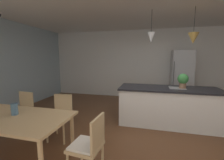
{
  "coord_description": "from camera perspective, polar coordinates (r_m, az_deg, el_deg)",
  "views": [
    {
      "loc": [
        -0.04,
        -2.9,
        1.6
      ],
      "look_at": [
        -0.88,
        0.49,
        1.09
      ],
      "focal_mm": 24.0,
      "sensor_mm": 36.0,
      "label": 1
    }
  ],
  "objects": [
    {
      "name": "ground_plane",
      "position": [
        3.32,
        13.69,
        -21.11
      ],
      "size": [
        10.0,
        8.4,
        0.04
      ],
      "primitive_type": "cube",
      "color": "brown"
    },
    {
      "name": "wall_back_kitchen",
      "position": [
        6.17,
        14.32,
        5.73
      ],
      "size": [
        10.0,
        0.12,
        2.7
      ],
      "primitive_type": "cube",
      "color": "silver",
      "rests_on": "ground_plane"
    },
    {
      "name": "dining_table",
      "position": [
        2.89,
        -36.32,
        -11.92
      ],
      "size": [
        2.09,
        0.89,
        0.74
      ],
      "color": "tan",
      "rests_on": "ground_plane"
    },
    {
      "name": "chair_far_right",
      "position": [
        3.23,
        -19.02,
        -12.54
      ],
      "size": [
        0.43,
        0.43,
        0.87
      ],
      "color": "tan",
      "rests_on": "ground_plane"
    },
    {
      "name": "chair_kitchen_end",
      "position": [
        2.17,
        -8.76,
        -23.08
      ],
      "size": [
        0.43,
        0.43,
        0.87
      ],
      "color": "tan",
      "rests_on": "ground_plane"
    },
    {
      "name": "chair_far_left",
      "position": [
        3.8,
        -31.11,
        -10.14
      ],
      "size": [
        0.44,
        0.44,
        0.87
      ],
      "color": "tan",
      "rests_on": "ground_plane"
    },
    {
      "name": "kitchen_island",
      "position": [
        3.91,
        20.45,
        -9.14
      ],
      "size": [
        2.31,
        0.86,
        0.91
      ],
      "color": "white",
      "rests_on": "ground_plane"
    },
    {
      "name": "refrigerator",
      "position": [
        5.91,
        24.88,
        1.08
      ],
      "size": [
        0.7,
        0.67,
        1.87
      ],
      "color": "#B2B5B7",
      "rests_on": "ground_plane"
    },
    {
      "name": "pendant_over_island_main",
      "position": [
        3.74,
        14.64,
        15.44
      ],
      "size": [
        0.17,
        0.17,
        0.74
      ],
      "color": "black"
    },
    {
      "name": "pendant_over_island_aux",
      "position": [
        3.85,
        28.54,
        13.81
      ],
      "size": [
        0.23,
        0.23,
        0.79
      ],
      "color": "black"
    },
    {
      "name": "potted_plant_on_island",
      "position": [
        3.83,
        25.4,
        -0.01
      ],
      "size": [
        0.24,
        0.24,
        0.35
      ],
      "color": "#8C664C",
      "rests_on": "kitchen_island"
    },
    {
      "name": "vase_on_dining_table",
      "position": [
        2.76,
        -33.16,
        -9.27
      ],
      "size": [
        0.1,
        0.1,
        0.18
      ],
      "color": "slate",
      "rests_on": "dining_table"
    }
  ]
}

